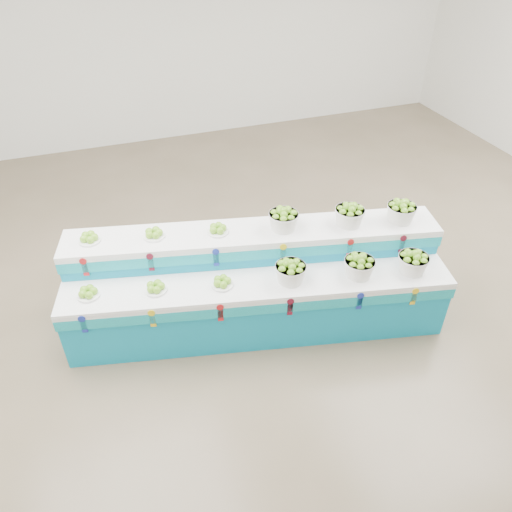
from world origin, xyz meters
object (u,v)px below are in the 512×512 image
Objects in this scene: display_stand at (256,283)px; plate_upper_mid at (154,233)px; basket_upper_right at (401,211)px; basket_lower_left at (291,271)px.

display_stand is 17.88× the size of plate_upper_mid.
plate_upper_mid is 2.58m from basket_upper_right.
basket_upper_right is (2.52, -0.56, 0.06)m from plate_upper_mid.
basket_lower_left is 1.00× the size of basket_upper_right.
plate_upper_mid is (-0.93, 0.46, 0.56)m from display_stand.
plate_upper_mid is 0.71× the size of basket_upper_right.
basket_lower_left is at bearing -37.69° from display_stand.
plate_upper_mid is (-1.19, 0.76, 0.24)m from basket_lower_left.
basket_upper_right is at bearing -12.59° from plate_upper_mid.
display_stand reaches higher than basket_lower_left.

